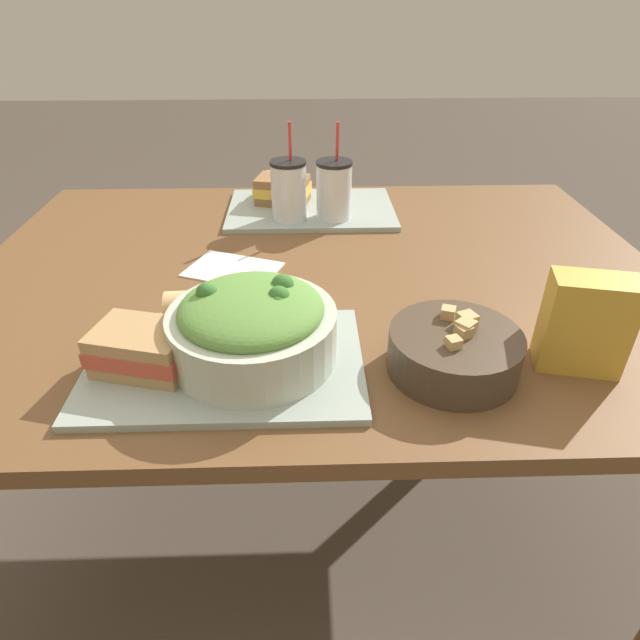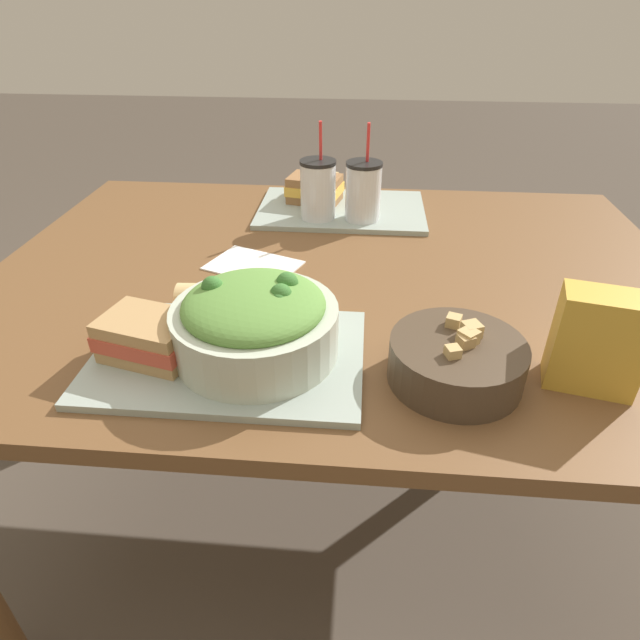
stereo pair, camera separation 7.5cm
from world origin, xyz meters
The scene contains 14 objects.
ground_plane centered at (0.00, 0.00, 0.00)m, with size 12.00×12.00×0.00m, color #4C4238.
dining_table centered at (0.00, 0.00, 0.66)m, with size 1.38×1.01×0.74m.
tray_near centered at (-0.14, -0.31, 0.75)m, with size 0.41×0.27×0.01m.
tray_far centered at (-0.01, 0.32, 0.75)m, with size 0.41×0.27×0.01m.
salad_bowl centered at (-0.10, -0.30, 0.81)m, with size 0.25×0.25×0.12m.
soup_bowl centered at (0.19, -0.33, 0.78)m, with size 0.19×0.19×0.08m.
sandwich_near centered at (-0.26, -0.32, 0.79)m, with size 0.16×0.13×0.06m.
baguette_near centered at (-0.19, -0.21, 0.79)m, with size 0.11×0.06×0.06m.
sandwich_far centered at (-0.08, 0.36, 0.79)m, with size 0.15×0.12×0.06m.
baguette_far centered at (-0.07, 0.42, 0.79)m, with size 0.11×0.08×0.06m.
drink_cup_dark centered at (-0.06, 0.25, 0.82)m, with size 0.08×0.08×0.22m.
drink_cup_red centered at (0.05, 0.25, 0.82)m, with size 0.08×0.08×0.22m.
chip_bag centered at (0.38, -0.32, 0.82)m, with size 0.13×0.09×0.15m.
napkin_folded centered at (-0.17, 0.01, 0.75)m, with size 0.21×0.18×0.00m.
Camera 2 is at (0.05, -0.95, 1.23)m, focal length 30.00 mm.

